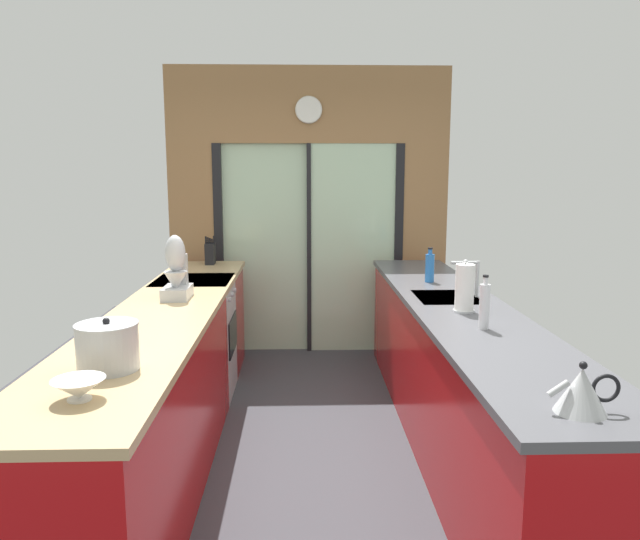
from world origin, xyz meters
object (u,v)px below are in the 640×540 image
oven_range (195,338)px  stock_pot (108,347)px  soap_bottle_near (484,305)px  mixing_bowl (79,389)px  knife_block (210,253)px  stand_mixer (177,274)px  kettle (582,390)px  paper_towel_roll (465,288)px  soap_bottle_far (430,267)px

oven_range → stock_pot: 2.19m
oven_range → soap_bottle_near: 2.42m
mixing_bowl → stock_pot: bearing=90.0°
knife_block → stock_pot: knife_block is taller
stand_mixer → oven_range: bearing=91.5°
kettle → paper_towel_roll: size_ratio=0.82×
soap_bottle_near → paper_towel_roll: bearing=90.0°
mixing_bowl → kettle: size_ratio=0.75×
oven_range → knife_block: 0.95m
knife_block → soap_bottle_far: 2.01m
stock_pot → soap_bottle_far: soap_bottle_far is taller
kettle → paper_towel_roll: paper_towel_roll is taller
oven_range → soap_bottle_far: 1.90m
knife_block → soap_bottle_far: (1.78, -0.93, 0.01)m
mixing_bowl → paper_towel_roll: paper_towel_roll is taller
paper_towel_roll → stock_pot: bearing=-150.9°
knife_block → stand_mixer: size_ratio=0.61×
stand_mixer → kettle: bearing=-47.3°
mixing_bowl → kettle: kettle is taller
oven_range → soap_bottle_far: size_ratio=3.52×
oven_range → stand_mixer: (0.02, -0.69, 0.63)m
stock_pot → paper_towel_roll: bearing=29.1°
mixing_bowl → paper_towel_roll: size_ratio=0.62×
kettle → paper_towel_roll: 1.50m
knife_block → paper_towel_roll: (1.78, -1.89, 0.04)m
mixing_bowl → stand_mixer: stand_mixer is taller
mixing_bowl → kettle: 1.79m
stand_mixer → kettle: stand_mixer is taller
oven_range → soap_bottle_far: bearing=-5.0°
stand_mixer → kettle: 2.63m
stand_mixer → paper_towel_roll: stand_mixer is taller
mixing_bowl → knife_block: knife_block is taller
oven_range → paper_towel_roll: size_ratio=2.92×
stand_mixer → kettle: (1.78, -1.93, -0.08)m
oven_range → soap_bottle_far: soap_bottle_far is taller
stock_pot → soap_bottle_near: (1.78, 0.60, 0.03)m
kettle → soap_bottle_far: (-0.00, 2.47, 0.03)m
mixing_bowl → kettle: (1.78, -0.17, 0.04)m
soap_bottle_near → soap_bottle_far: 1.35m
stock_pot → mixing_bowl: bearing=-90.0°
mixing_bowl → soap_bottle_near: soap_bottle_near is taller
mixing_bowl → knife_block: 3.22m
stand_mixer → stock_pot: (-0.00, -1.42, -0.06)m
stock_pot → oven_range: bearing=90.5°
stock_pot → soap_bottle_far: 2.64m
stock_pot → soap_bottle_near: soap_bottle_near is taller
knife_block → stand_mixer: stand_mixer is taller
soap_bottle_near → kettle: bearing=-89.9°
soap_bottle_near → stand_mixer: bearing=155.2°
kettle → soap_bottle_near: bearing=90.1°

